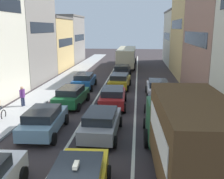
{
  "coord_description": "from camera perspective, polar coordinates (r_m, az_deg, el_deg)",
  "views": [
    {
      "loc": [
        1.81,
        -5.96,
        5.89
      ],
      "look_at": [
        0.0,
        12.0,
        1.6
      ],
      "focal_mm": 41.5,
      "sensor_mm": 36.0,
      "label": 1
    }
  ],
  "objects": [
    {
      "name": "pedestrian_near_kerb",
      "position": [
        20.57,
        -19.13,
        -1.3
      ],
      "size": [
        0.34,
        0.52,
        1.66
      ],
      "rotation": [
        0.0,
        0.0,
        2.86
      ],
      "color": "#262D47",
      "rests_on": "ground"
    },
    {
      "name": "sidewalk_left",
      "position": [
        27.94,
        -12.11,
        1.04
      ],
      "size": [
        2.6,
        64.0,
        0.14
      ],
      "primitive_type": "cube",
      "color": "#ACACAC",
      "rests_on": "ground"
    },
    {
      "name": "lane_stripe_right",
      "position": [
        26.62,
        5.38,
        0.54
      ],
      "size": [
        0.16,
        60.0,
        0.01
      ],
      "primitive_type": "cube",
      "color": "silver",
      "rests_on": "ground"
    },
    {
      "name": "building_row_right",
      "position": [
        27.53,
        23.37,
        11.84
      ],
      "size": [
        7.2,
        43.9,
        13.84
      ],
      "rotation": [
        0.0,
        0.0,
        -1.57
      ],
      "color": "beige",
      "rests_on": "ground"
    },
    {
      "name": "lane_stripe_left",
      "position": [
        26.85,
        -1.89,
        0.7
      ],
      "size": [
        0.16,
        60.0,
        0.01
      ],
      "primitive_type": "cube",
      "color": "silver",
      "rests_on": "ground"
    },
    {
      "name": "wagon_right_lane_far",
      "position": [
        22.96,
        10.07,
        0.34
      ],
      "size": [
        2.08,
        4.31,
        1.49
      ],
      "rotation": [
        0.0,
        0.0,
        1.58
      ],
      "color": "silver",
      "rests_on": "ground"
    },
    {
      "name": "sedan_right_lane_behind_truck",
      "position": [
        16.99,
        10.54,
        -4.31
      ],
      "size": [
        2.19,
        4.36,
        1.49
      ],
      "rotation": [
        0.0,
        0.0,
        1.53
      ],
      "color": "beige",
      "rests_on": "ground"
    },
    {
      "name": "sedan_centre_lane_fifth",
      "position": [
        31.81,
        2.22,
        4.15
      ],
      "size": [
        2.2,
        4.37,
        1.49
      ],
      "rotation": [
        0.0,
        0.0,
        1.53
      ],
      "color": "black",
      "rests_on": "ground"
    },
    {
      "name": "hatchback_centre_lane_third",
      "position": [
        19.78,
        0.19,
        -1.56
      ],
      "size": [
        2.16,
        4.35,
        1.49
      ],
      "rotation": [
        0.0,
        0.0,
        1.6
      ],
      "color": "#A51E1E",
      "rests_on": "ground"
    },
    {
      "name": "wagon_left_lane_second",
      "position": [
        15.28,
        -14.79,
        -6.57
      ],
      "size": [
        2.24,
        4.39,
        1.49
      ],
      "rotation": [
        0.0,
        0.0,
        1.62
      ],
      "color": "#759EB7",
      "rests_on": "ground"
    },
    {
      "name": "sedan_left_lane_third",
      "position": [
        20.3,
        -8.9,
        -1.33
      ],
      "size": [
        2.24,
        4.38,
        1.49
      ],
      "rotation": [
        0.0,
        0.0,
        1.52
      ],
      "color": "#19592D",
      "rests_on": "ground"
    },
    {
      "name": "removalist_box_truck",
      "position": [
        10.31,
        16.08,
        -9.53
      ],
      "size": [
        3.0,
        7.8,
        3.58
      ],
      "rotation": [
        0.0,
        0.0,
        1.62
      ],
      "color": "#1E5933",
      "rests_on": "ground"
    },
    {
      "name": "bus_mid_queue_primary",
      "position": [
        40.16,
        3.25,
        7.45
      ],
      "size": [
        2.83,
        10.51,
        2.9
      ],
      "rotation": [
        0.0,
        0.0,
        1.57
      ],
      "color": "#BFB793",
      "rests_on": "ground"
    },
    {
      "name": "sedan_left_lane_fourth",
      "position": [
        26.04,
        -6.12,
        2.02
      ],
      "size": [
        2.15,
        4.34,
        1.49
      ],
      "rotation": [
        0.0,
        0.0,
        1.6
      ],
      "color": "#194C8C",
      "rests_on": "ground"
    },
    {
      "name": "sedan_centre_lane_second",
      "position": [
        14.48,
        -2.4,
        -7.25
      ],
      "size": [
        2.15,
        4.34,
        1.49
      ],
      "rotation": [
        0.0,
        0.0,
        1.55
      ],
      "color": "gray",
      "rests_on": "ground"
    },
    {
      "name": "coupe_centre_lane_fourth",
      "position": [
        25.76,
        1.68,
        1.96
      ],
      "size": [
        2.23,
        4.38,
        1.49
      ],
      "rotation": [
        0.0,
        0.0,
        1.52
      ],
      "color": "#B29319",
      "rests_on": "ground"
    }
  ]
}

